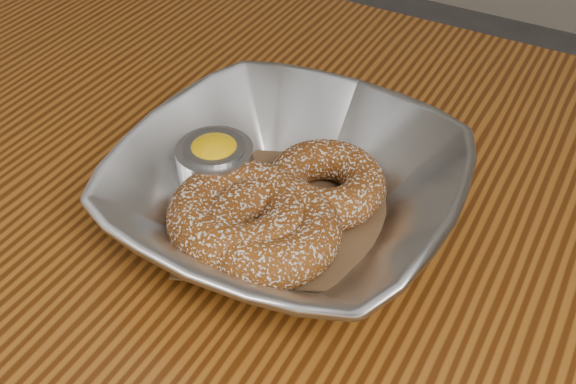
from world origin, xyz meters
The scene contains 7 objects.
table centered at (0.00, 0.00, 0.65)m, with size 1.20×0.80×0.75m.
serving_bowl centered at (0.07, 0.04, 0.78)m, with size 0.24×0.24×0.06m, color #B3B5BA.
parchment centered at (0.07, 0.04, 0.76)m, with size 0.14×0.14×0.00m, color brown.
donut_back centered at (0.08, 0.07, 0.78)m, with size 0.09×0.09×0.03m, color brown.
donut_front centered at (0.07, 0.00, 0.78)m, with size 0.10×0.10×0.04m, color brown.
donut_extra centered at (0.05, 0.00, 0.78)m, with size 0.10×0.10×0.04m, color brown.
ramekin centered at (0.00, 0.04, 0.78)m, with size 0.06×0.06×0.05m.
Camera 1 is at (0.24, -0.28, 1.10)m, focal length 42.00 mm.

